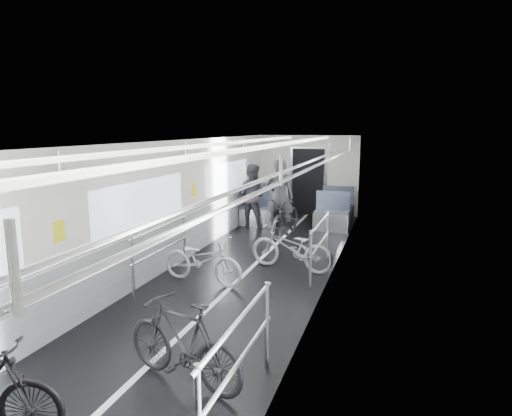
{
  "coord_description": "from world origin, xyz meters",
  "views": [
    {
      "loc": [
        2.56,
        -6.61,
        2.65
      ],
      "look_at": [
        0.0,
        1.63,
        1.11
      ],
      "focal_mm": 32.0,
      "sensor_mm": 36.0,
      "label": 1
    }
  ],
  "objects": [
    {
      "name": "person_standing",
      "position": [
        -0.17,
        4.14,
        0.94
      ],
      "size": [
        0.74,
        0.54,
        1.88
      ],
      "primitive_type": "imported",
      "rotation": [
        0.0,
        0.0,
        3.28
      ],
      "color": "black",
      "rests_on": "floor"
    },
    {
      "name": "person_seated",
      "position": [
        -1.13,
        4.89,
        0.84
      ],
      "size": [
        0.87,
        0.71,
        1.68
      ],
      "primitive_type": "imported",
      "rotation": [
        0.0,
        0.0,
        3.04
      ],
      "color": "#322F38",
      "rests_on": "floor"
    },
    {
      "name": "bike_aisle",
      "position": [
        0.03,
        4.04,
        0.48
      ],
      "size": [
        0.78,
        1.89,
        0.97
      ],
      "primitive_type": "imported",
      "rotation": [
        0.0,
        0.0,
        -0.08
      ],
      "color": "black",
      "rests_on": "floor"
    },
    {
      "name": "bike_right_near",
      "position": [
        0.54,
        -2.65,
        0.46
      ],
      "size": [
        1.6,
        0.87,
        0.93
      ],
      "primitive_type": "imported",
      "rotation": [
        0.0,
        0.0,
        -1.87
      ],
      "color": "black",
      "rests_on": "floor"
    },
    {
      "name": "bike_right_mid",
      "position": [
        0.74,
        1.45,
        0.43
      ],
      "size": [
        1.72,
        0.9,
        0.86
      ],
      "primitive_type": "imported",
      "rotation": [
        0.0,
        0.0,
        -1.78
      ],
      "color": "#ACADB1",
      "rests_on": "floor"
    },
    {
      "name": "bike_left_far",
      "position": [
        -0.54,
        0.29,
        0.41
      ],
      "size": [
        1.62,
        0.79,
        0.81
      ],
      "primitive_type": "imported",
      "rotation": [
        0.0,
        0.0,
        1.4
      ],
      "color": "silver",
      "rests_on": "floor"
    },
    {
      "name": "car_shell",
      "position": [
        0.0,
        1.78,
        1.13
      ],
      "size": [
        3.02,
        14.01,
        2.41
      ],
      "color": "black",
      "rests_on": "ground"
    }
  ]
}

